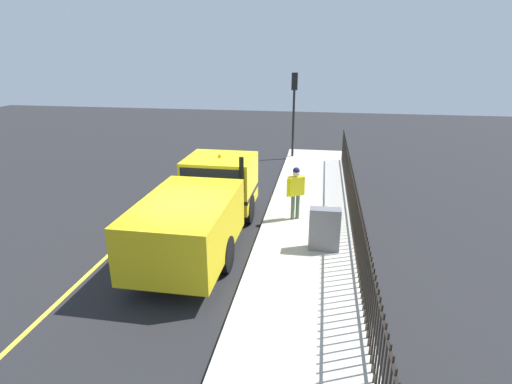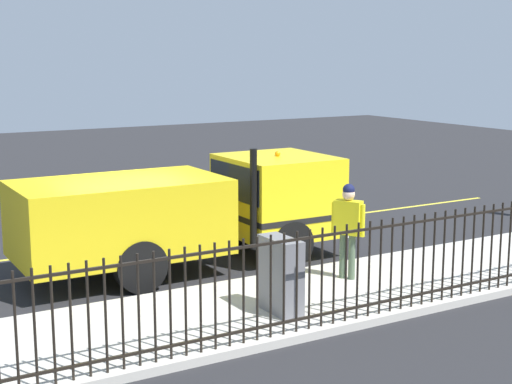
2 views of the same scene
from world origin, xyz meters
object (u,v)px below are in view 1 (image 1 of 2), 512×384
at_px(worker_standing, 296,188).
at_px(traffic_light_near, 294,98).
at_px(utility_cabinet, 324,229).
at_px(work_truck, 205,201).
at_px(traffic_cone, 183,197).

distance_m(worker_standing, traffic_light_near, 8.74).
xyz_separation_m(traffic_light_near, utility_cabinet, (1.70, -10.56, -2.41)).
bearing_deg(work_truck, traffic_light_near, 80.36).
xyz_separation_m(work_truck, worker_standing, (2.54, 1.75, -0.02)).
bearing_deg(work_truck, worker_standing, 34.90).
distance_m(traffic_light_near, traffic_cone, 8.74).
bearing_deg(work_truck, traffic_cone, 121.81).
distance_m(work_truck, traffic_light_near, 10.58).
distance_m(work_truck, utility_cabinet, 3.55).
relative_size(traffic_light_near, traffic_cone, 7.41).
bearing_deg(traffic_cone, utility_cabinet, -30.63).
relative_size(traffic_light_near, utility_cabinet, 3.49).
bearing_deg(worker_standing, utility_cabinet, 84.64).
distance_m(work_truck, worker_standing, 3.09).
relative_size(worker_standing, utility_cabinet, 1.45).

